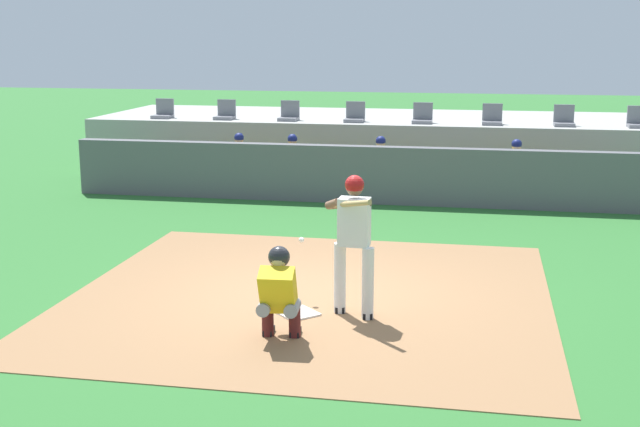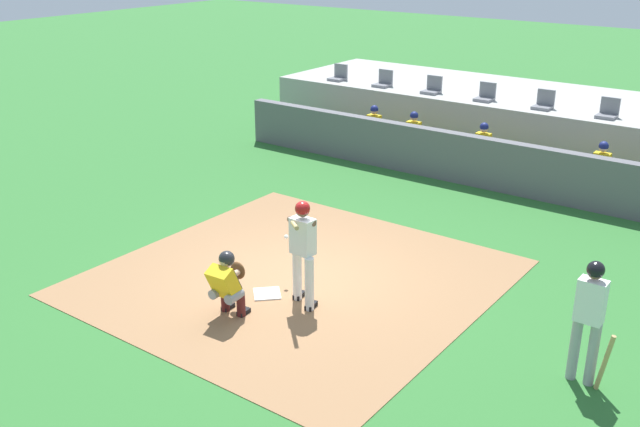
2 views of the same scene
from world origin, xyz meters
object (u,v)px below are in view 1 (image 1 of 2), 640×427
object	(u,v)px
batter_at_plate	(353,236)
stadium_seat_4	(422,117)
dugout_player_0	(238,161)
stadium_seat_0	(163,113)
catcher_crouched	(279,290)
stadium_seat_3	(355,116)
dugout_player_1	(291,163)
stadium_seat_2	(289,115)
dugout_player_3	(516,169)
stadium_seat_5	(492,119)
stadium_seat_7	(638,121)
home_plate	(298,313)
stadium_seat_1	(225,114)
stadium_seat_6	(564,120)
dugout_player_2	(380,165)

from	to	relation	value
batter_at_plate	stadium_seat_4	distance (m)	10.10
dugout_player_0	stadium_seat_0	distance (m)	3.36
catcher_crouched	stadium_seat_3	bearing A→B (deg)	94.09
dugout_player_1	stadium_seat_2	distance (m)	2.27
stadium_seat_2	stadium_seat_4	size ratio (longest dim) A/B	1.00
stadium_seat_0	dugout_player_0	bearing A→B (deg)	-38.84
stadium_seat_3	stadium_seat_4	world-z (taller)	same
dugout_player_0	stadium_seat_3	world-z (taller)	stadium_seat_3
dugout_player_0	dugout_player_3	bearing A→B (deg)	0.00
stadium_seat_5	stadium_seat_7	distance (m)	3.25
dugout_player_1	stadium_seat_2	size ratio (longest dim) A/B	2.71
home_plate	batter_at_plate	distance (m)	1.23
stadium_seat_5	batter_at_plate	bearing A→B (deg)	-99.83
dugout_player_0	stadium_seat_1	world-z (taller)	stadium_seat_1
catcher_crouched	stadium_seat_5	bearing A→B (deg)	77.48
home_plate	stadium_seat_0	size ratio (longest dim) A/B	0.92
stadium_seat_6	stadium_seat_4	bearing A→B (deg)	180.00
stadium_seat_6	dugout_player_3	bearing A→B (deg)	-118.75
dugout_player_0	stadium_seat_2	size ratio (longest dim) A/B	2.71
batter_at_plate	stadium_seat_3	world-z (taller)	stadium_seat_3
stadium_seat_4	stadium_seat_5	xyz separation A→B (m)	(1.62, 0.00, 0.00)
stadium_seat_1	home_plate	bearing A→B (deg)	-68.24
dugout_player_2	stadium_seat_6	bearing A→B (deg)	26.89
stadium_seat_2	dugout_player_0	bearing A→B (deg)	-109.56
dugout_player_0	stadium_seat_5	distance (m)	6.02
dugout_player_0	stadium_seat_4	bearing A→B (deg)	27.12
stadium_seat_0	stadium_seat_3	bearing A→B (deg)	0.00
home_plate	stadium_seat_4	distance (m)	10.32
batter_at_plate	stadium_seat_3	bearing A→B (deg)	98.48
stadium_seat_0	catcher_crouched	bearing A→B (deg)	-62.90
dugout_player_1	stadium_seat_1	bearing A→B (deg)	136.40
dugout_player_2	stadium_seat_5	xyz separation A→B (m)	(2.39, 2.03, 0.86)
home_plate	stadium_seat_0	xyz separation A→B (m)	(-5.69, 10.18, 1.51)
stadium_seat_7	dugout_player_3	bearing A→B (deg)	-143.41
dugout_player_2	stadium_seat_3	xyz separation A→B (m)	(-0.86, 2.03, 0.86)
dugout_player_3	stadium_seat_0	bearing A→B (deg)	166.74
batter_at_plate	dugout_player_2	distance (m)	8.08
home_plate	dugout_player_1	size ratio (longest dim) A/B	0.34
dugout_player_0	dugout_player_2	world-z (taller)	same
dugout_player_2	stadium_seat_1	xyz separation A→B (m)	(-4.11, 2.03, 0.86)
catcher_crouched	stadium_seat_4	xyz separation A→B (m)	(0.83, 11.07, 0.93)
dugout_player_1	dugout_player_2	xyz separation A→B (m)	(1.98, 0.00, 0.00)
catcher_crouched	home_plate	bearing A→B (deg)	88.64
home_plate	batter_at_plate	world-z (taller)	batter_at_plate
dugout_player_3	home_plate	bearing A→B (deg)	-109.89
stadium_seat_7	stadium_seat_3	bearing A→B (deg)	180.00
stadium_seat_0	stadium_seat_2	xyz separation A→B (m)	(3.25, 0.00, 0.00)
dugout_player_0	stadium_seat_4	size ratio (longest dim) A/B	2.71
dugout_player_2	stadium_seat_4	world-z (taller)	stadium_seat_4
dugout_player_2	stadium_seat_2	distance (m)	3.33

